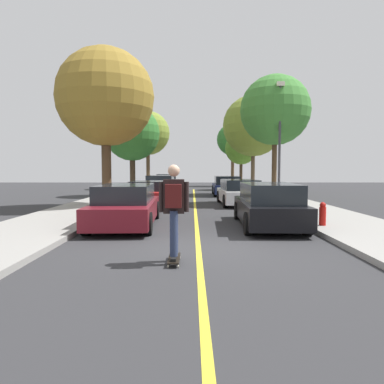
{
  "coord_description": "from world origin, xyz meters",
  "views": [
    {
      "loc": [
        -0.15,
        -7.98,
        1.83
      ],
      "look_at": [
        -0.15,
        7.5,
        0.82
      ],
      "focal_mm": 33.02,
      "sensor_mm": 36.0,
      "label": 1
    }
  ],
  "objects_px": {
    "parked_car_left_far": "(161,186)",
    "street_tree_left_nearest": "(105,98)",
    "street_tree_right_nearest": "(275,110)",
    "street_tree_right_far": "(241,149)",
    "skateboarder": "(174,205)",
    "street_tree_left_near": "(132,134)",
    "parked_car_left_farthest": "(167,183)",
    "parked_car_right_near": "(239,192)",
    "parked_car_right_nearest": "(268,205)",
    "fire_hydrant": "(323,214)",
    "street_tree_right_near": "(253,126)",
    "parked_car_left_nearest": "(126,205)",
    "parked_car_left_near": "(148,194)",
    "streetlamp": "(280,135)",
    "parked_car_right_far": "(227,186)",
    "skateboard": "(174,258)",
    "street_tree_right_farthest": "(233,140)",
    "street_tree_left_far": "(148,133)"
  },
  "relations": [
    {
      "from": "street_tree_right_nearest",
      "to": "streetlamp",
      "type": "relative_size",
      "value": 1.13
    },
    {
      "from": "parked_car_left_farthest",
      "to": "street_tree_left_near",
      "type": "xyz_separation_m",
      "value": [
        -1.87,
        -5.76,
        3.51
      ]
    },
    {
      "from": "parked_car_left_farthest",
      "to": "parked_car_right_far",
      "type": "bearing_deg",
      "value": -48.15
    },
    {
      "from": "parked_car_right_nearest",
      "to": "parked_car_left_farthest",
      "type": "bearing_deg",
      "value": 103.87
    },
    {
      "from": "street_tree_left_near",
      "to": "street_tree_right_nearest",
      "type": "bearing_deg",
      "value": -32.63
    },
    {
      "from": "parked_car_left_farthest",
      "to": "streetlamp",
      "type": "xyz_separation_m",
      "value": [
        6.29,
        -12.61,
        2.75
      ]
    },
    {
      "from": "skateboard",
      "to": "parked_car_left_nearest",
      "type": "bearing_deg",
      "value": 111.48
    },
    {
      "from": "parked_car_left_farthest",
      "to": "street_tree_left_nearest",
      "type": "relative_size",
      "value": 0.62
    },
    {
      "from": "parked_car_left_near",
      "to": "parked_car_right_near",
      "type": "distance_m",
      "value": 4.67
    },
    {
      "from": "parked_car_left_far",
      "to": "parked_car_left_farthest",
      "type": "xyz_separation_m",
      "value": [
        -0.0,
        5.66,
        -0.01
      ]
    },
    {
      "from": "parked_car_left_farthest",
      "to": "fire_hydrant",
      "type": "distance_m",
      "value": 19.93
    },
    {
      "from": "parked_car_left_far",
      "to": "street_tree_right_near",
      "type": "height_order",
      "value": "street_tree_right_near"
    },
    {
      "from": "parked_car_left_far",
      "to": "street_tree_left_nearest",
      "type": "xyz_separation_m",
      "value": [
        -1.87,
        -7.33,
        4.42
      ]
    },
    {
      "from": "street_tree_right_nearest",
      "to": "skateboarder",
      "type": "height_order",
      "value": "street_tree_right_nearest"
    },
    {
      "from": "parked_car_right_nearest",
      "to": "skateboarder",
      "type": "relative_size",
      "value": 2.5
    },
    {
      "from": "parked_car_left_far",
      "to": "street_tree_left_near",
      "type": "height_order",
      "value": "street_tree_left_near"
    },
    {
      "from": "street_tree_right_far",
      "to": "street_tree_right_nearest",
      "type": "bearing_deg",
      "value": -90.0
    },
    {
      "from": "street_tree_left_far",
      "to": "skateboarder",
      "type": "relative_size",
      "value": 3.82
    },
    {
      "from": "street_tree_right_nearest",
      "to": "skateboarder",
      "type": "relative_size",
      "value": 3.61
    },
    {
      "from": "street_tree_left_nearest",
      "to": "street_tree_right_nearest",
      "type": "bearing_deg",
      "value": 13.06
    },
    {
      "from": "street_tree_right_far",
      "to": "fire_hydrant",
      "type": "bearing_deg",
      "value": -91.05
    },
    {
      "from": "street_tree_right_far",
      "to": "street_tree_right_farthest",
      "type": "distance_m",
      "value": 6.57
    },
    {
      "from": "parked_car_left_far",
      "to": "street_tree_left_nearest",
      "type": "relative_size",
      "value": 0.56
    },
    {
      "from": "parked_car_right_near",
      "to": "street_tree_left_nearest",
      "type": "xyz_separation_m",
      "value": [
        -6.41,
        -1.43,
        4.47
      ]
    },
    {
      "from": "parked_car_left_nearest",
      "to": "parked_car_right_near",
      "type": "xyz_separation_m",
      "value": [
        4.54,
        6.64,
        -0.01
      ]
    },
    {
      "from": "street_tree_left_near",
      "to": "fire_hydrant",
      "type": "distance_m",
      "value": 15.85
    },
    {
      "from": "street_tree_left_nearest",
      "to": "skateboarder",
      "type": "distance_m",
      "value": 11.16
    },
    {
      "from": "street_tree_right_nearest",
      "to": "streetlamp",
      "type": "xyz_separation_m",
      "value": [
        -0.12,
        -1.55,
        -1.41
      ]
    },
    {
      "from": "parked_car_right_far",
      "to": "parked_car_right_near",
      "type": "bearing_deg",
      "value": -90.0
    },
    {
      "from": "street_tree_left_far",
      "to": "streetlamp",
      "type": "distance_m",
      "value": 17.37
    },
    {
      "from": "parked_car_right_far",
      "to": "street_tree_left_far",
      "type": "height_order",
      "value": "street_tree_left_far"
    },
    {
      "from": "parked_car_right_near",
      "to": "street_tree_left_nearest",
      "type": "height_order",
      "value": "street_tree_left_nearest"
    },
    {
      "from": "parked_car_right_far",
      "to": "fire_hydrant",
      "type": "bearing_deg",
      "value": -83.85
    },
    {
      "from": "parked_car_right_far",
      "to": "street_tree_right_near",
      "type": "height_order",
      "value": "street_tree_right_near"
    },
    {
      "from": "street_tree_left_far",
      "to": "skateboard",
      "type": "xyz_separation_m",
      "value": [
        3.65,
        -25.35,
        -4.97
      ]
    },
    {
      "from": "street_tree_left_nearest",
      "to": "fire_hydrant",
      "type": "distance_m",
      "value": 10.96
    },
    {
      "from": "parked_car_left_near",
      "to": "street_tree_left_near",
      "type": "distance_m",
      "value": 7.97
    },
    {
      "from": "parked_car_left_near",
      "to": "street_tree_right_nearest",
      "type": "height_order",
      "value": "street_tree_right_nearest"
    },
    {
      "from": "street_tree_right_far",
      "to": "streetlamp",
      "type": "xyz_separation_m",
      "value": [
        -0.12,
        -14.04,
        -0.17
      ]
    },
    {
      "from": "street_tree_right_nearest",
      "to": "street_tree_right_far",
      "type": "bearing_deg",
      "value": 90.0
    },
    {
      "from": "parked_car_left_far",
      "to": "skateboarder",
      "type": "xyz_separation_m",
      "value": [
        1.77,
        -17.09,
        0.43
      ]
    },
    {
      "from": "parked_car_left_far",
      "to": "skateboard",
      "type": "relative_size",
      "value": 4.87
    },
    {
      "from": "street_tree_left_far",
      "to": "skateboarder",
      "type": "bearing_deg",
      "value": -81.82
    },
    {
      "from": "street_tree_right_farthest",
      "to": "fire_hydrant",
      "type": "relative_size",
      "value": 9.23
    },
    {
      "from": "parked_car_left_farthest",
      "to": "street_tree_right_far",
      "type": "distance_m",
      "value": 7.19
    },
    {
      "from": "parked_car_right_far",
      "to": "street_tree_left_nearest",
      "type": "xyz_separation_m",
      "value": [
        -6.41,
        -7.92,
        4.47
      ]
    },
    {
      "from": "street_tree_left_near",
      "to": "parked_car_left_farthest",
      "type": "bearing_deg",
      "value": 71.99
    },
    {
      "from": "parked_car_right_near",
      "to": "parked_car_right_nearest",
      "type": "bearing_deg",
      "value": -90.02
    },
    {
      "from": "parked_car_left_far",
      "to": "street_tree_right_far",
      "type": "bearing_deg",
      "value": 47.86
    },
    {
      "from": "parked_car_left_nearest",
      "to": "parked_car_left_near",
      "type": "bearing_deg",
      "value": 89.99
    }
  ]
}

